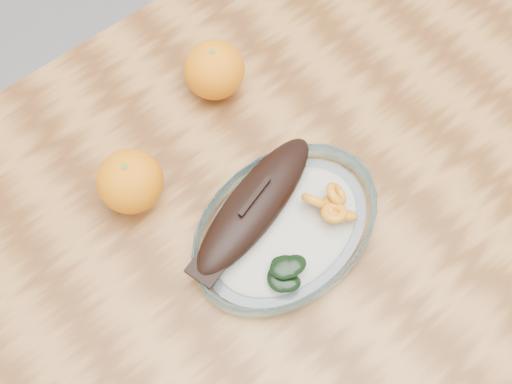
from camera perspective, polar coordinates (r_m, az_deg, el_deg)
ground at (r=1.55m, az=2.53°, el=-12.25°), size 3.00×3.00×0.00m
dining_table at (r=0.93m, az=4.14°, el=-3.35°), size 1.20×0.80×0.75m
plated_meal at (r=0.80m, az=2.54°, el=-3.01°), size 0.50×0.50×0.08m
orange_left at (r=0.81m, az=-11.11°, el=0.93°), size 0.08×0.08×0.08m
orange_right at (r=0.89m, az=-3.74°, el=10.78°), size 0.08×0.08×0.08m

